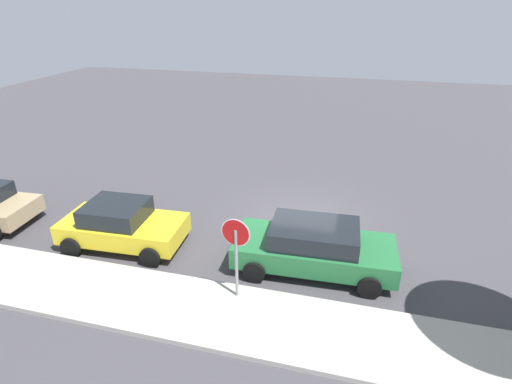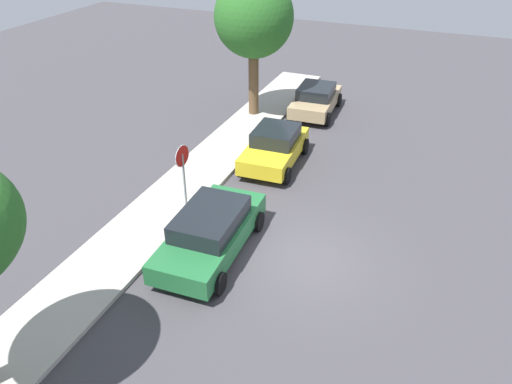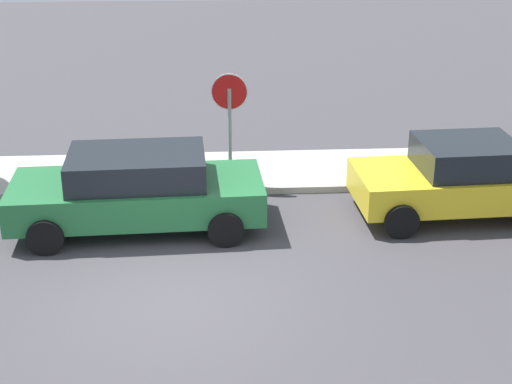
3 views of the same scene
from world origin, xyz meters
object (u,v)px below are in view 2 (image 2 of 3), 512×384
Objects in this scene: parked_car_green at (211,231)px; parked_car_yellow at (275,147)px; street_tree_near_corner at (254,18)px; stop_sign at (183,167)px; parked_car_tan at (316,99)px.

parked_car_green is 1.19× the size of parked_car_yellow.
parked_car_green is at bearing -177.66° from parked_car_yellow.
street_tree_near_corner is (4.28, 2.67, 3.83)m from parked_car_yellow.
stop_sign is at bearing -172.96° from street_tree_near_corner.
parked_car_green is at bearing -178.80° from parked_car_tan.
street_tree_near_corner is (8.58, 1.06, 2.90)m from stop_sign.
street_tree_near_corner is at bearing 7.04° from stop_sign.
parked_car_yellow is 1.00× the size of parked_car_tan.
stop_sign is 0.62× the size of parked_car_yellow.
stop_sign is 0.38× the size of street_tree_near_corner.
stop_sign is 2.71m from parked_car_green.
street_tree_near_corner is (10.34, 2.91, 3.81)m from parked_car_green.
parked_car_tan is at bearing -9.19° from stop_sign.
parked_car_tan is (5.64, -0.00, -0.03)m from parked_car_yellow.
stop_sign is 10.12m from parked_car_tan.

